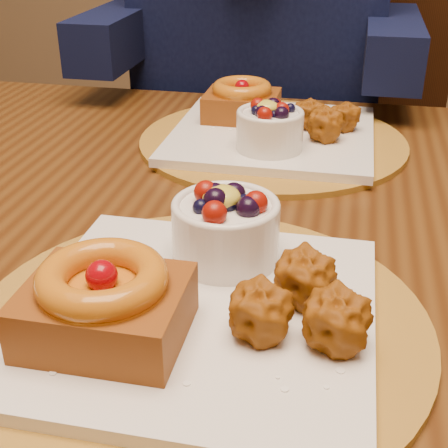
{
  "coord_description": "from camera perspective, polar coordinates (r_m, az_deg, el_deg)",
  "views": [
    {
      "loc": [
        0.13,
        -0.5,
        1.07
      ],
      "look_at": [
        0.03,
        -0.05,
        0.83
      ],
      "focal_mm": 50.0,
      "sensor_mm": 36.0,
      "label": 1
    }
  ],
  "objects": [
    {
      "name": "place_setting_near",
      "position": [
        0.51,
        -2.55,
        -6.43
      ],
      "size": [
        0.38,
        0.38,
        0.09
      ],
      "color": "brown",
      "rests_on": "dining_table"
    },
    {
      "name": "chair_far",
      "position": [
        1.41,
        10.7,
        4.35
      ],
      "size": [
        0.5,
        0.5,
        0.94
      ],
      "rotation": [
        0.0,
        0.0,
        0.1
      ],
      "color": "black",
      "rests_on": "ground"
    },
    {
      "name": "dining_table",
      "position": [
        0.74,
        1.91,
        -4.09
      ],
      "size": [
        1.6,
        0.9,
        0.76
      ],
      "color": "#3E1F0B",
      "rests_on": "ground"
    },
    {
      "name": "place_setting_far",
      "position": [
        0.89,
        4.3,
        8.71
      ],
      "size": [
        0.38,
        0.38,
        0.09
      ],
      "color": "brown",
      "rests_on": "dining_table"
    }
  ]
}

